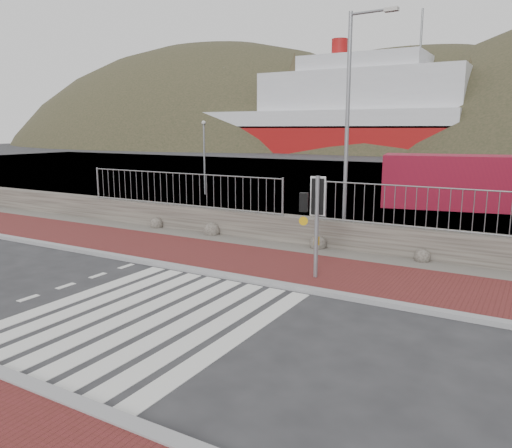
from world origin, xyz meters
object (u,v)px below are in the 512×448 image
Objects in this scene: ferry at (322,118)px; traffic_signal_far at (316,205)px; streetlight at (351,118)px; shipping_container at (449,181)px.

ferry reaches higher than traffic_signal_far.
traffic_signal_far is at bearing -76.58° from streetlight.
traffic_signal_far is 13.89m from shipping_container.
streetlight is at bearing -66.56° from ferry.
streetlight reaches higher than shipping_container.
ferry is 57.28m from shipping_container.
shipping_container is (0.85, 13.85, -0.63)m from traffic_signal_far.
streetlight is at bearing -97.54° from traffic_signal_far.
traffic_signal_far is 4.73m from streetlight.
ferry is at bearing 117.98° from streetlight.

